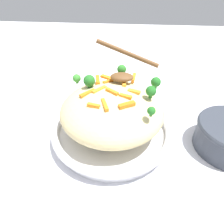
% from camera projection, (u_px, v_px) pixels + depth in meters
% --- Properties ---
extents(ground_plane, '(2.40, 2.40, 0.00)m').
position_uv_depth(ground_plane, '(112.00, 137.00, 0.52)').
color(ground_plane, silver).
extents(serving_bowl, '(0.30, 0.30, 0.04)m').
position_uv_depth(serving_bowl, '(112.00, 130.00, 0.51)').
color(serving_bowl, silver).
rests_on(serving_bowl, ground_plane).
extents(pasta_mound, '(0.24, 0.24, 0.10)m').
position_uv_depth(pasta_mound, '(112.00, 110.00, 0.47)').
color(pasta_mound, '#DBC689').
rests_on(pasta_mound, serving_bowl).
extents(carrot_piece_0, '(0.01, 0.03, 0.01)m').
position_uv_depth(carrot_piece_0, '(124.00, 84.00, 0.48)').
color(carrot_piece_0, orange).
rests_on(carrot_piece_0, pasta_mound).
extents(carrot_piece_1, '(0.03, 0.03, 0.01)m').
position_uv_depth(carrot_piece_1, '(99.00, 90.00, 0.45)').
color(carrot_piece_1, orange).
rests_on(carrot_piece_1, pasta_mound).
extents(carrot_piece_2, '(0.03, 0.02, 0.01)m').
position_uv_depth(carrot_piece_2, '(125.00, 96.00, 0.43)').
color(carrot_piece_2, orange).
rests_on(carrot_piece_2, pasta_mound).
extents(carrot_piece_3, '(0.03, 0.03, 0.01)m').
position_uv_depth(carrot_piece_3, '(111.00, 92.00, 0.44)').
color(carrot_piece_3, orange).
rests_on(carrot_piece_3, pasta_mound).
extents(carrot_piece_4, '(0.03, 0.04, 0.01)m').
position_uv_depth(carrot_piece_4, '(87.00, 94.00, 0.44)').
color(carrot_piece_4, orange).
rests_on(carrot_piece_4, pasta_mound).
extents(carrot_piece_5, '(0.02, 0.04, 0.01)m').
position_uv_depth(carrot_piece_5, '(98.00, 80.00, 0.50)').
color(carrot_piece_5, orange).
rests_on(carrot_piece_5, pasta_mound).
extents(carrot_piece_6, '(0.03, 0.01, 0.01)m').
position_uv_depth(carrot_piece_6, '(94.00, 106.00, 0.41)').
color(carrot_piece_6, orange).
rests_on(carrot_piece_6, pasta_mound).
extents(carrot_piece_7, '(0.04, 0.03, 0.01)m').
position_uv_depth(carrot_piece_7, '(107.00, 78.00, 0.51)').
color(carrot_piece_7, orange).
rests_on(carrot_piece_7, pasta_mound).
extents(carrot_piece_8, '(0.02, 0.04, 0.01)m').
position_uv_depth(carrot_piece_8, '(105.00, 105.00, 0.41)').
color(carrot_piece_8, orange).
rests_on(carrot_piece_8, pasta_mound).
extents(carrot_piece_9, '(0.02, 0.03, 0.01)m').
position_uv_depth(carrot_piece_9, '(89.00, 80.00, 0.50)').
color(carrot_piece_9, orange).
rests_on(carrot_piece_9, pasta_mound).
extents(carrot_piece_10, '(0.04, 0.03, 0.01)m').
position_uv_depth(carrot_piece_10, '(127.00, 105.00, 0.40)').
color(carrot_piece_10, orange).
rests_on(carrot_piece_10, pasta_mound).
extents(carrot_piece_11, '(0.03, 0.02, 0.01)m').
position_uv_depth(carrot_piece_11, '(134.00, 91.00, 0.45)').
color(carrot_piece_11, orange).
rests_on(carrot_piece_11, pasta_mound).
extents(carrot_piece_12, '(0.01, 0.04, 0.01)m').
position_uv_depth(carrot_piece_12, '(134.00, 78.00, 0.51)').
color(carrot_piece_12, orange).
rests_on(carrot_piece_12, pasta_mound).
extents(carrot_piece_13, '(0.02, 0.02, 0.01)m').
position_uv_depth(carrot_piece_13, '(108.00, 82.00, 0.49)').
color(carrot_piece_13, orange).
rests_on(carrot_piece_13, pasta_mound).
extents(broccoli_floret_0, '(0.02, 0.02, 0.03)m').
position_uv_depth(broccoli_floret_0, '(156.00, 82.00, 0.46)').
color(broccoli_floret_0, '#205B1C').
rests_on(broccoli_floret_0, pasta_mound).
extents(broccoli_floret_1, '(0.02, 0.02, 0.03)m').
position_uv_depth(broccoli_floret_1, '(151.00, 91.00, 0.43)').
color(broccoli_floret_1, '#205B1C').
rests_on(broccoli_floret_1, pasta_mound).
extents(broccoli_floret_2, '(0.02, 0.02, 0.02)m').
position_uv_depth(broccoli_floret_2, '(77.00, 78.00, 0.48)').
color(broccoli_floret_2, '#377928').
rests_on(broccoli_floret_2, pasta_mound).
extents(broccoli_floret_3, '(0.02, 0.02, 0.02)m').
position_uv_depth(broccoli_floret_3, '(151.00, 111.00, 0.38)').
color(broccoli_floret_3, '#205B1C').
rests_on(broccoli_floret_3, pasta_mound).
extents(broccoli_floret_4, '(0.03, 0.03, 0.03)m').
position_uv_depth(broccoli_floret_4, '(89.00, 81.00, 0.47)').
color(broccoli_floret_4, '#205B1C').
rests_on(broccoli_floret_4, pasta_mound).
extents(broccoli_floret_5, '(0.02, 0.02, 0.03)m').
position_uv_depth(broccoli_floret_5, '(122.00, 69.00, 0.52)').
color(broccoli_floret_5, '#296820').
rests_on(broccoli_floret_5, pasta_mound).
extents(serving_spoon, '(0.17, 0.12, 0.07)m').
position_uv_depth(serving_spoon, '(124.00, 67.00, 0.50)').
color(serving_spoon, brown).
rests_on(serving_spoon, pasta_mound).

